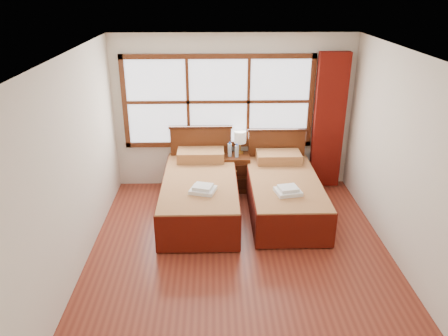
{
  "coord_description": "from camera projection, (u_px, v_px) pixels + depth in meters",
  "views": [
    {
      "loc": [
        -0.34,
        -4.86,
        3.34
      ],
      "look_at": [
        -0.19,
        0.7,
        0.95
      ],
      "focal_mm": 35.0,
      "sensor_mm": 36.0,
      "label": 1
    }
  ],
  "objects": [
    {
      "name": "bottle_far",
      "position": [
        237.0,
        151.0,
        7.27
      ],
      "size": [
        0.06,
        0.06,
        0.24
      ],
      "color": "#A6BFD6",
      "rests_on": "nightstand"
    },
    {
      "name": "wall_right",
      "position": [
        405.0,
        163.0,
        5.32
      ],
      "size": [
        0.0,
        4.5,
        4.5
      ],
      "primitive_type": "plane",
      "rotation": [
        1.57,
        0.0,
        -1.57
      ],
      "color": "silver",
      "rests_on": "floor"
    },
    {
      "name": "towels_left",
      "position": [
        203.0,
        189.0,
        6.17
      ],
      "size": [
        0.41,
        0.38,
        0.1
      ],
      "rotation": [
        0.0,
        0.0,
        -0.29
      ],
      "color": "white",
      "rests_on": "bed_left"
    },
    {
      "name": "towels_right",
      "position": [
        288.0,
        191.0,
        6.19
      ],
      "size": [
        0.4,
        0.37,
        0.1
      ],
      "rotation": [
        0.0,
        0.0,
        0.2
      ],
      "color": "white",
      "rests_on": "bed_right"
    },
    {
      "name": "window",
      "position": [
        218.0,
        102.0,
        7.22
      ],
      "size": [
        3.16,
        0.06,
        1.56
      ],
      "color": "white",
      "rests_on": "wall_back"
    },
    {
      "name": "lamp",
      "position": [
        240.0,
        138.0,
        7.37
      ],
      "size": [
        0.2,
        0.2,
        0.39
      ],
      "color": "gold",
      "rests_on": "nightstand"
    },
    {
      "name": "bed_left",
      "position": [
        200.0,
        192.0,
        6.74
      ],
      "size": [
        1.13,
        2.19,
        1.1
      ],
      "color": "#37170B",
      "rests_on": "floor"
    },
    {
      "name": "nightstand",
      "position": [
        235.0,
        172.0,
        7.5
      ],
      "size": [
        0.47,
        0.46,
        0.63
      ],
      "color": "#542712",
      "rests_on": "floor"
    },
    {
      "name": "curtain",
      "position": [
        329.0,
        122.0,
        7.3
      ],
      "size": [
        0.5,
        0.16,
        2.3
      ],
      "primitive_type": "cube",
      "color": "#69110A",
      "rests_on": "wall_back"
    },
    {
      "name": "wall_left",
      "position": [
        75.0,
        166.0,
        5.23
      ],
      "size": [
        0.0,
        4.5,
        4.5
      ],
      "primitive_type": "plane",
      "rotation": [
        1.57,
        0.0,
        1.57
      ],
      "color": "silver",
      "rests_on": "floor"
    },
    {
      "name": "ceiling",
      "position": [
        243.0,
        55.0,
        4.76
      ],
      "size": [
        4.5,
        4.5,
        0.0
      ],
      "primitive_type": "plane",
      "rotation": [
        3.14,
        0.0,
        0.0
      ],
      "color": "white",
      "rests_on": "wall_back"
    },
    {
      "name": "floor",
      "position": [
        240.0,
        255.0,
        5.79
      ],
      "size": [
        4.5,
        4.5,
        0.0
      ],
      "primitive_type": "plane",
      "color": "maroon",
      "rests_on": "ground"
    },
    {
      "name": "bottle_near",
      "position": [
        230.0,
        150.0,
        7.29
      ],
      "size": [
        0.07,
        0.07,
        0.26
      ],
      "color": "#A6BFD6",
      "rests_on": "nightstand"
    },
    {
      "name": "bed_right",
      "position": [
        284.0,
        192.0,
        6.78
      ],
      "size": [
        1.07,
        2.09,
        1.04
      ],
      "color": "#37170B",
      "rests_on": "floor"
    },
    {
      "name": "wall_back",
      "position": [
        233.0,
        113.0,
        7.34
      ],
      "size": [
        4.0,
        0.0,
        4.0
      ],
      "primitive_type": "plane",
      "rotation": [
        1.57,
        0.0,
        0.0
      ],
      "color": "silver",
      "rests_on": "floor"
    }
  ]
}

